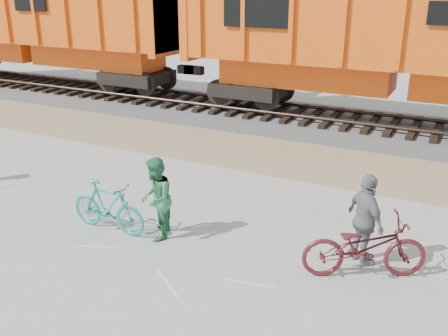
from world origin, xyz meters
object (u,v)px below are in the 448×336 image
(bicycle_teal, at_px, (108,207))
(person_woman, at_px, (365,220))
(hopper_car_left, at_px, (37,22))
(person_man, at_px, (156,199))
(hopper_car_center, at_px, (408,39))
(bicycle_maroon, at_px, (364,247))

(bicycle_teal, height_order, person_woman, person_woman)
(hopper_car_left, xyz_separation_m, person_man, (12.05, -8.96, -2.21))
(hopper_car_center, xyz_separation_m, bicycle_maroon, (0.83, -8.52, -2.47))
(hopper_car_center, distance_m, bicycle_maroon, 8.91)
(bicycle_maroon, height_order, person_woman, person_woman)
(hopper_car_center, relative_size, bicycle_maroon, 6.87)
(person_man, bearing_deg, person_woman, 77.89)
(bicycle_teal, bearing_deg, hopper_car_left, 50.42)
(bicycle_teal, bearing_deg, person_woman, -77.43)
(bicycle_maroon, xyz_separation_m, person_man, (-3.78, -0.44, 0.26))
(hopper_car_left, relative_size, person_woman, 8.55)
(hopper_car_left, xyz_separation_m, bicycle_maroon, (15.83, -8.52, -2.47))
(person_man, bearing_deg, hopper_car_left, -151.56)
(bicycle_maroon, bearing_deg, person_man, 69.27)
(bicycle_maroon, distance_m, person_man, 3.82)
(hopper_car_center, xyz_separation_m, bicycle_teal, (-3.95, -9.16, -2.50))
(person_man, relative_size, person_woman, 0.97)
(hopper_car_center, bearing_deg, bicycle_teal, -113.35)
(hopper_car_left, relative_size, bicycle_teal, 8.25)
(hopper_car_center, distance_m, bicycle_teal, 10.28)
(hopper_car_left, bearing_deg, bicycle_teal, -39.65)
(hopper_car_left, relative_size, bicycle_maroon, 6.87)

